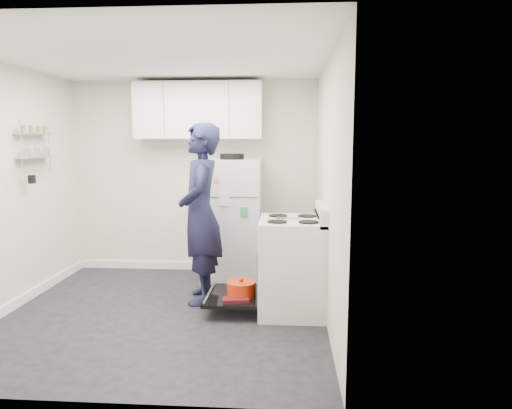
# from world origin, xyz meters

# --- Properties ---
(room) EXTENTS (3.21, 3.21, 2.51)m
(room) POSITION_xyz_m (-0.03, 0.03, 1.21)
(room) COLOR black
(room) RESTS_ON ground
(electric_range) EXTENTS (0.66, 0.76, 1.10)m
(electric_range) POSITION_xyz_m (1.26, 0.15, 0.47)
(electric_range) COLOR silver
(electric_range) RESTS_ON ground
(open_oven_door) EXTENTS (0.55, 0.70, 0.23)m
(open_oven_door) POSITION_xyz_m (0.72, 0.12, 0.19)
(open_oven_door) COLOR black
(open_oven_door) RESTS_ON ground
(refrigerator) EXTENTS (0.72, 0.74, 1.57)m
(refrigerator) POSITION_xyz_m (0.54, 1.25, 0.76)
(refrigerator) COLOR silver
(refrigerator) RESTS_ON ground
(upper_cabinets) EXTENTS (1.60, 0.33, 0.70)m
(upper_cabinets) POSITION_xyz_m (0.10, 1.43, 2.10)
(upper_cabinets) COLOR silver
(upper_cabinets) RESTS_ON room
(wall_shelf_rack) EXTENTS (0.14, 0.60, 0.61)m
(wall_shelf_rack) POSITION_xyz_m (-1.52, 0.49, 1.68)
(wall_shelf_rack) COLOR #B2B2B7
(wall_shelf_rack) RESTS_ON room
(person) EXTENTS (0.55, 0.76, 1.91)m
(person) POSITION_xyz_m (0.30, 0.40, 0.96)
(person) COLOR #161733
(person) RESTS_ON ground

